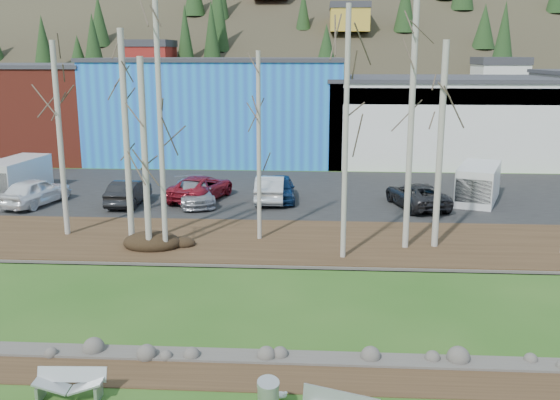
# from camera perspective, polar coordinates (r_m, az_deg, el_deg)

# --- Properties ---
(dirt_strip) EXTENTS (80.00, 1.80, 0.03)m
(dirt_strip) POSITION_cam_1_polar(r_m,az_deg,el_deg) (17.87, -4.37, -15.62)
(dirt_strip) COLOR #382616
(dirt_strip) RESTS_ON ground
(near_bank_rocks) EXTENTS (80.00, 0.80, 0.50)m
(near_bank_rocks) POSITION_cam_1_polar(r_m,az_deg,el_deg) (18.75, -3.94, -14.20)
(near_bank_rocks) COLOR #47423D
(near_bank_rocks) RESTS_ON ground
(river) EXTENTS (80.00, 8.00, 0.90)m
(river) POSITION_cam_1_polar(r_m,az_deg,el_deg) (22.44, -2.56, -9.39)
(river) COLOR black
(river) RESTS_ON ground
(far_bank_rocks) EXTENTS (80.00, 0.80, 0.46)m
(far_bank_rocks) POSITION_cam_1_polar(r_m,az_deg,el_deg) (26.25, -1.60, -5.96)
(far_bank_rocks) COLOR #47423D
(far_bank_rocks) RESTS_ON ground
(far_bank) EXTENTS (80.00, 7.00, 0.15)m
(far_bank) POSITION_cam_1_polar(r_m,az_deg,el_deg) (29.26, -1.03, -3.77)
(far_bank) COLOR #382616
(far_bank) RESTS_ON ground
(parking_lot) EXTENTS (80.00, 14.00, 0.14)m
(parking_lot) POSITION_cam_1_polar(r_m,az_deg,el_deg) (39.40, 0.21, 0.68)
(parking_lot) COLOR black
(parking_lot) RESTS_ON ground
(building_brick) EXTENTS (16.32, 12.24, 7.80)m
(building_brick) POSITION_cam_1_polar(r_m,az_deg,el_deg) (58.81, -23.15, 7.57)
(building_brick) COLOR maroon
(building_brick) RESTS_ON ground
(building_blue) EXTENTS (20.40, 12.24, 8.30)m
(building_blue) POSITION_cam_1_polar(r_m,az_deg,el_deg) (53.23, -5.40, 8.35)
(building_blue) COLOR blue
(building_blue) RESTS_ON ground
(building_white) EXTENTS (18.36, 12.24, 6.80)m
(building_white) POSITION_cam_1_polar(r_m,az_deg,el_deg) (53.52, 14.18, 7.24)
(building_white) COLOR silver
(building_white) RESTS_ON ground
(bench_damaged) EXTENTS (1.80, 0.67, 0.79)m
(bench_damaged) POSITION_cam_1_polar(r_m,az_deg,el_deg) (17.44, -18.64, -15.67)
(bench_damaged) COLOR #B2B4B7
(bench_damaged) RESTS_ON ground
(seagull) EXTENTS (0.38, 0.19, 0.28)m
(seagull) POSITION_cam_1_polar(r_m,az_deg,el_deg) (16.64, 0.11, -17.38)
(seagull) COLOR gold
(seagull) RESTS_ON ground
(dirt_mound) EXTENTS (2.62, 1.85, 0.51)m
(dirt_mound) POSITION_cam_1_polar(r_m,az_deg,el_deg) (28.67, -11.63, -3.71)
(dirt_mound) COLOR black
(dirt_mound) RESTS_ON far_bank
(birch_0) EXTENTS (0.26, 0.26, 9.08)m
(birch_0) POSITION_cam_1_polar(r_m,az_deg,el_deg) (30.97, -19.46, 5.18)
(birch_0) COLOR beige
(birch_0) RESTS_ON far_bank
(birch_1) EXTENTS (0.27, 0.27, 9.54)m
(birch_1) POSITION_cam_1_polar(r_m,az_deg,el_deg) (28.09, -13.86, 5.26)
(birch_1) COLOR beige
(birch_1) RESTS_ON far_bank
(birch_2) EXTENTS (0.23, 0.23, 10.81)m
(birch_2) POSITION_cam_1_polar(r_m,az_deg,el_deg) (26.96, -10.87, 6.45)
(birch_2) COLOR beige
(birch_2) RESTS_ON far_bank
(birch_3) EXTENTS (0.27, 0.27, 8.39)m
(birch_3) POSITION_cam_1_polar(r_m,az_deg,el_deg) (27.25, -12.26, 3.88)
(birch_3) COLOR beige
(birch_3) RESTS_ON far_bank
(birch_4) EXTENTS (0.20, 0.20, 8.62)m
(birch_4) POSITION_cam_1_polar(r_m,az_deg,el_deg) (28.48, -1.95, 4.81)
(birch_4) COLOR beige
(birch_4) RESTS_ON far_bank
(birch_5) EXTENTS (0.22, 0.22, 10.41)m
(birch_5) POSITION_cam_1_polar(r_m,az_deg,el_deg) (25.78, 6.03, 5.87)
(birch_5) COLOR beige
(birch_5) RESTS_ON far_bank
(birch_6) EXTENTS (0.27, 0.27, 11.74)m
(birch_6) POSITION_cam_1_polar(r_m,az_deg,el_deg) (27.54, 11.92, 7.51)
(birch_6) COLOR beige
(birch_6) RESTS_ON far_bank
(birch_7) EXTENTS (0.28, 0.28, 9.06)m
(birch_7) POSITION_cam_1_polar(r_m,az_deg,el_deg) (28.16, 14.43, 4.75)
(birch_7) COLOR beige
(birch_7) RESTS_ON far_bank
(car_0) EXTENTS (2.95, 5.01, 1.60)m
(car_0) POSITION_cam_1_polar(r_m,az_deg,el_deg) (38.35, -21.48, 0.73)
(car_0) COLOR white
(car_0) RESTS_ON parking_lot
(car_1) EXTENTS (1.58, 4.40, 1.44)m
(car_1) POSITION_cam_1_polar(r_m,az_deg,el_deg) (36.89, -13.68, 0.69)
(car_1) COLOR black
(car_1) RESTS_ON parking_lot
(car_2) EXTENTS (3.66, 5.72, 1.47)m
(car_2) POSITION_cam_1_polar(r_m,az_deg,el_deg) (37.35, -7.25, 1.14)
(car_2) COLOR maroon
(car_2) RESTS_ON parking_lot
(car_3) EXTENTS (3.40, 5.07, 1.36)m
(car_3) POSITION_cam_1_polar(r_m,az_deg,el_deg) (36.38, -7.89, 0.71)
(car_3) COLOR #92939A
(car_3) RESTS_ON parking_lot
(car_4) EXTENTS (2.04, 4.45, 1.48)m
(car_4) POSITION_cam_1_polar(r_m,az_deg,el_deg) (36.78, -0.04, 1.07)
(car_4) COLOR navy
(car_4) RESTS_ON parking_lot
(car_5) EXTENTS (1.79, 4.74, 1.55)m
(car_5) POSITION_cam_1_polar(r_m,az_deg,el_deg) (36.66, -0.89, 1.08)
(car_5) COLOR silver
(car_5) RESTS_ON parking_lot
(car_6) EXTENTS (3.53, 5.46, 1.40)m
(car_6) POSITION_cam_1_polar(r_m,az_deg,el_deg) (36.07, 12.40, 0.45)
(car_6) COLOR #28272A
(car_6) RESTS_ON parking_lot
(van_white) EXTENTS (3.60, 5.30, 2.14)m
(van_white) POSITION_cam_1_polar(r_m,az_deg,el_deg) (38.24, 17.65, 1.42)
(van_white) COLOR white
(van_white) RESTS_ON parking_lot
(van_grey) EXTENTS (2.58, 5.12, 2.15)m
(van_grey) POSITION_cam_1_polar(r_m,az_deg,el_deg) (41.83, -23.09, 1.96)
(van_grey) COLOR silver
(van_grey) RESTS_ON parking_lot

